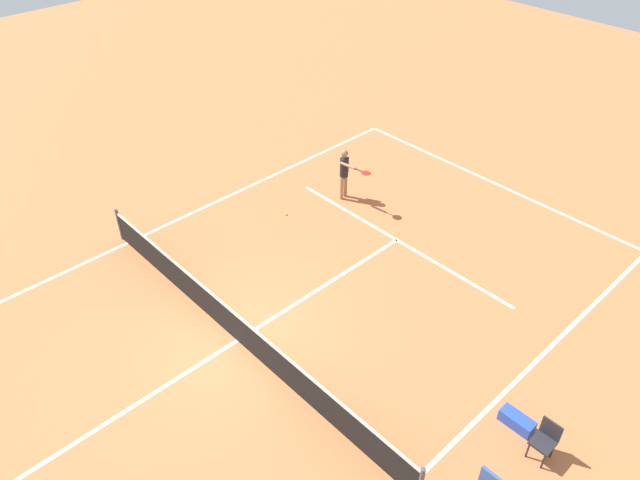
# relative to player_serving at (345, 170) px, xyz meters

# --- Properties ---
(ground_plane) EXTENTS (60.00, 60.00, 0.00)m
(ground_plane) POSITION_rel_player_serving_xyz_m (-2.72, 6.49, -1.07)
(ground_plane) COLOR #C66B3D
(court_lines) EXTENTS (11.02, 21.96, 0.01)m
(court_lines) POSITION_rel_player_serving_xyz_m (-2.72, 6.49, -1.07)
(court_lines) COLOR white
(court_lines) RESTS_ON ground
(tennis_net) EXTENTS (11.62, 0.10, 1.07)m
(tennis_net) POSITION_rel_player_serving_xyz_m (-2.72, 6.49, -0.57)
(tennis_net) COLOR #4C4C51
(tennis_net) RESTS_ON ground
(player_serving) EXTENTS (1.33, 0.46, 1.79)m
(player_serving) POSITION_rel_player_serving_xyz_m (0.00, 0.00, 0.00)
(player_serving) COLOR #9E704C
(player_serving) RESTS_ON ground
(tennis_ball) EXTENTS (0.07, 0.07, 0.07)m
(tennis_ball) POSITION_rel_player_serving_xyz_m (0.58, 2.06, -1.04)
(tennis_ball) COLOR #CCE033
(tennis_ball) RESTS_ON ground
(courtside_chair_mid) EXTENTS (0.44, 0.46, 0.95)m
(courtside_chair_mid) POSITION_rel_player_serving_xyz_m (-9.57, 3.88, -0.54)
(courtside_chair_mid) COLOR #262626
(courtside_chair_mid) RESTS_ON ground
(equipment_bag) EXTENTS (0.76, 0.32, 0.30)m
(equipment_bag) POSITION_rel_player_serving_xyz_m (-8.83, 3.62, -0.92)
(equipment_bag) COLOR #2647B7
(equipment_bag) RESTS_ON ground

